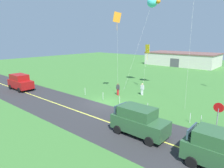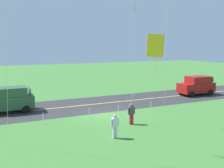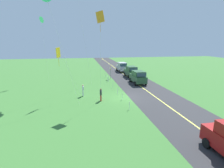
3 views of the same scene
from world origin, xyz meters
TOP-DOWN VIEW (x-y plane):
  - ground_plane at (0.00, 0.00)m, footprint 120.00×120.00m
  - asphalt_road at (0.00, -4.00)m, footprint 120.00×7.00m
  - road_centre_stripe at (0.00, -4.00)m, footprint 120.00×0.16m
  - car_suv_foreground at (7.37, -4.23)m, footprint 4.40×2.12m
  - car_parked_east_near at (13.34, -4.74)m, footprint 4.40×2.12m
  - car_parked_east_far at (20.53, -4.48)m, footprint 4.40×2.12m
  - stop_sign at (11.93, -0.10)m, footprint 0.76×0.08m
  - person_adult_near at (-0.87, 3.37)m, footprint 0.58×0.22m
  - person_adult_companion at (1.51, 5.51)m, footprint 0.58×0.22m
  - kite_red_low at (-1.05, 3.33)m, footprint 0.63×0.95m
  - kite_blue_mid at (0.44, 8.23)m, footprint 1.54×2.97m
  - kite_pink_drift at (12.62, 12.12)m, footprint 1.26×0.82m
  - fence_post_0 at (-4.35, 0.70)m, footprint 0.05×0.05m
  - fence_post_1 at (-1.08, 0.70)m, footprint 0.05×0.05m
  - fence_post_2 at (1.55, 0.70)m, footprint 0.05×0.05m
  - fence_post_3 at (5.23, 0.70)m, footprint 0.05×0.05m
  - fence_post_4 at (9.59, 0.70)m, footprint 0.05×0.05m
  - fence_post_5 at (10.52, 0.70)m, footprint 0.05×0.05m
  - fence_post_6 at (13.63, 0.70)m, footprint 0.05×0.05m

SIDE VIEW (x-z plane):
  - ground_plane at x=0.00m, z-range -0.10..0.00m
  - asphalt_road at x=0.00m, z-range 0.00..0.00m
  - road_centre_stripe at x=0.00m, z-range 0.00..0.01m
  - fence_post_0 at x=-4.35m, z-range 0.00..0.90m
  - fence_post_1 at x=-1.08m, z-range 0.00..0.90m
  - fence_post_2 at x=1.55m, z-range 0.00..0.90m
  - fence_post_3 at x=5.23m, z-range 0.00..0.90m
  - fence_post_4 at x=9.59m, z-range 0.00..0.90m
  - fence_post_5 at x=10.52m, z-range 0.00..0.90m
  - fence_post_6 at x=13.63m, z-range 0.00..0.90m
  - person_adult_near at x=-0.87m, z-range 0.06..1.66m
  - person_adult_companion at x=1.51m, z-range 0.06..1.66m
  - car_suv_foreground at x=7.37m, z-range 0.03..2.27m
  - car_parked_east_near at x=13.34m, z-range 0.03..2.27m
  - car_parked_east_far at x=20.53m, z-range 0.03..2.27m
  - stop_sign at x=11.93m, z-range 0.52..3.08m
  - kite_blue_mid at x=0.44m, z-range 2.55..9.10m
  - kite_red_low at x=-1.05m, z-range 4.41..14.96m
  - kite_pink_drift at x=12.62m, z-range 5.15..16.66m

